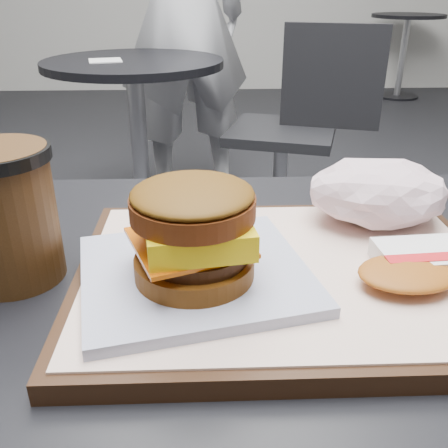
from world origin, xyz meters
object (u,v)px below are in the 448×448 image
at_px(coffee_cup, 5,210).
at_px(customer_table, 281,443).
at_px(serving_tray, 286,276).
at_px(patron, 183,13).
at_px(hash_brown, 419,264).
at_px(breakfast_sandwich, 194,242).
at_px(crumpled_wrapper, 378,192).
at_px(neighbor_table, 137,111).
at_px(neighbor_chair, 299,120).

bearing_deg(coffee_cup, customer_table, -9.84).
distance_m(customer_table, serving_tray, 0.20).
xyz_separation_m(coffee_cup, patron, (0.08, 2.08, 0.05)).
height_order(serving_tray, hash_brown, hash_brown).
distance_m(breakfast_sandwich, crumpled_wrapper, 0.22).
bearing_deg(breakfast_sandwich, customer_table, 3.73).
bearing_deg(hash_brown, neighbor_table, 105.59).
bearing_deg(neighbor_table, patron, 69.20).
height_order(serving_tray, patron, patron).
xyz_separation_m(serving_tray, crumpled_wrapper, (0.11, 0.09, 0.04)).
bearing_deg(breakfast_sandwich, patron, 92.26).
xyz_separation_m(customer_table, coffee_cup, (-0.25, 0.04, 0.25)).
distance_m(serving_tray, neighbor_table, 1.68).
relative_size(customer_table, serving_tray, 2.11).
relative_size(crumpled_wrapper, neighbor_table, 0.19).
xyz_separation_m(crumpled_wrapper, neighbor_table, (-0.46, 1.54, -0.27)).
relative_size(serving_tray, patron, 0.21).
bearing_deg(neighbor_table, crumpled_wrapper, -73.46).
bearing_deg(hash_brown, patron, 97.49).
distance_m(serving_tray, coffee_cup, 0.26).
xyz_separation_m(neighbor_table, neighbor_chair, (0.66, -0.01, -0.04)).
bearing_deg(breakfast_sandwich, neighbor_chair, 76.51).
bearing_deg(crumpled_wrapper, patron, 97.80).
distance_m(customer_table, patron, 2.15).
height_order(serving_tray, coffee_cup, coffee_cup).
relative_size(hash_brown, coffee_cup, 0.98).
relative_size(neighbor_table, neighbor_chair, 0.85).
bearing_deg(neighbor_table, customer_table, -78.02).
height_order(hash_brown, patron, patron).
distance_m(crumpled_wrapper, neighbor_chair, 1.57).
relative_size(breakfast_sandwich, hash_brown, 1.80).
xyz_separation_m(hash_brown, coffee_cup, (-0.36, 0.04, 0.04)).
xyz_separation_m(breakfast_sandwich, hash_brown, (0.20, 0.01, -0.03)).
height_order(neighbor_chair, patron, patron).
distance_m(crumpled_wrapper, patron, 2.03).
bearing_deg(serving_tray, coffee_cup, 174.37).
distance_m(serving_tray, patron, 2.12).
relative_size(hash_brown, crumpled_wrapper, 0.85).
distance_m(coffee_cup, neighbor_table, 1.63).
relative_size(serving_tray, crumpled_wrapper, 2.62).
distance_m(breakfast_sandwich, neighbor_chair, 1.72).
relative_size(customer_table, breakfast_sandwich, 3.59).
xyz_separation_m(customer_table, crumpled_wrapper, (0.11, 0.11, 0.24)).
xyz_separation_m(coffee_cup, neighbor_table, (-0.10, 1.61, -0.29)).
distance_m(serving_tray, breakfast_sandwich, 0.10).
xyz_separation_m(serving_tray, patron, (-0.17, 2.11, 0.11)).
xyz_separation_m(customer_table, breakfast_sandwich, (-0.08, -0.01, 0.24)).
height_order(customer_table, serving_tray, serving_tray).
distance_m(breakfast_sandwich, coffee_cup, 0.18).
relative_size(serving_tray, neighbor_table, 0.51).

